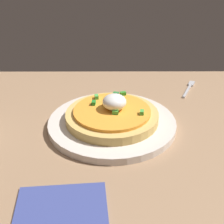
{
  "coord_description": "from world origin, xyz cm",
  "views": [
    {
      "loc": [
        2.72,
        56.92,
        38.87
      ],
      "look_at": [
        2.52,
        -1.78,
        6.44
      ],
      "focal_mm": 51.58,
      "sensor_mm": 36.0,
      "label": 1
    }
  ],
  "objects_px": {
    "pizza": "(112,114)",
    "napkin": "(61,218)",
    "fork": "(189,88)",
    "plate": "(112,123)"
  },
  "relations": [
    {
      "from": "pizza",
      "to": "napkin",
      "type": "xyz_separation_m",
      "value": [
        0.08,
        0.26,
        -0.03
      ]
    },
    {
      "from": "fork",
      "to": "napkin",
      "type": "bearing_deg",
      "value": 172.28
    },
    {
      "from": "napkin",
      "to": "fork",
      "type": "bearing_deg",
      "value": -122.08
    },
    {
      "from": "plate",
      "to": "pizza",
      "type": "xyz_separation_m",
      "value": [
        -0.0,
        -0.0,
        0.02
      ]
    },
    {
      "from": "pizza",
      "to": "fork",
      "type": "xyz_separation_m",
      "value": [
        -0.21,
        -0.19,
        -0.03
      ]
    },
    {
      "from": "plate",
      "to": "napkin",
      "type": "relative_size",
      "value": 1.98
    },
    {
      "from": "plate",
      "to": "fork",
      "type": "xyz_separation_m",
      "value": [
        -0.21,
        -0.19,
        -0.01
      ]
    },
    {
      "from": "pizza",
      "to": "napkin",
      "type": "relative_size",
      "value": 1.43
    },
    {
      "from": "plate",
      "to": "fork",
      "type": "bearing_deg",
      "value": -136.98
    },
    {
      "from": "pizza",
      "to": "napkin",
      "type": "height_order",
      "value": "pizza"
    }
  ]
}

